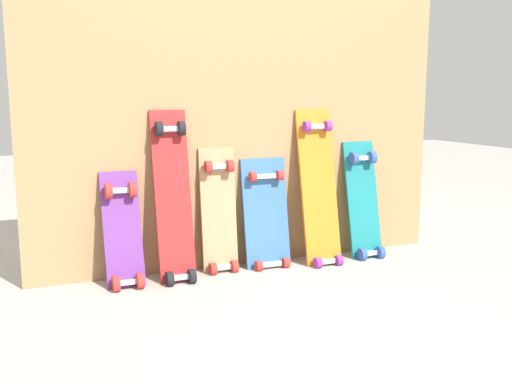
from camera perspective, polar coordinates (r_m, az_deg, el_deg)
The scene contains 8 objects.
ground_plane at distance 2.92m, azimuth -0.53°, elevation -7.23°, with size 12.00×12.00×0.00m, color #B2AAA0.
plywood_wall_panel at distance 2.86m, azimuth -1.08°, elevation 9.05°, with size 2.11×0.04×1.63m, color tan.
skateboard_purple at distance 2.65m, azimuth -12.83°, elevation -4.24°, with size 0.17×0.21×0.57m.
skateboard_red at distance 2.67m, azimuth -8.04°, elevation -1.08°, with size 0.17×0.23×0.84m.
skateboard_natural at distance 2.80m, azimuth -3.62°, elevation -2.42°, with size 0.17×0.14×0.66m.
skateboard_blue at distance 2.87m, azimuth 1.03°, elevation -2.75°, with size 0.23×0.17×0.60m.
skateboard_orange at distance 2.94m, azimuth 6.20°, elevation -0.20°, with size 0.19×0.23×0.84m.
skateboard_teal at distance 3.10m, azimuth 10.46°, elevation -1.32°, with size 0.18×0.21×0.66m.
Camera 1 is at (-1.04, -2.59, 0.85)m, focal length 40.97 mm.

